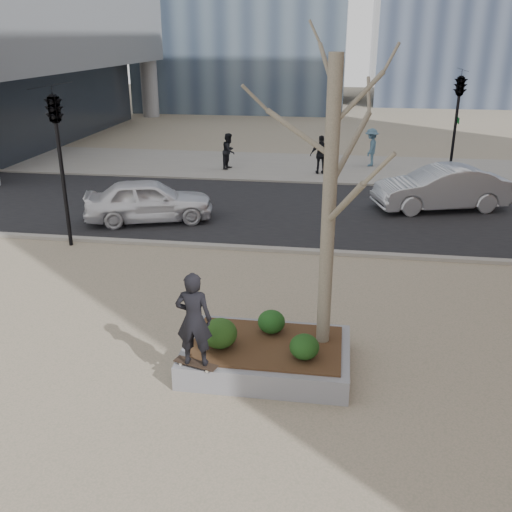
# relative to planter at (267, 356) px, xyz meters

# --- Properties ---
(ground) EXTENTS (120.00, 120.00, 0.00)m
(ground) POSITION_rel_planter_xyz_m (-1.00, 0.00, -0.23)
(ground) COLOR gray
(ground) RESTS_ON ground
(street) EXTENTS (60.00, 8.00, 0.02)m
(street) POSITION_rel_planter_xyz_m (-1.00, 10.00, -0.21)
(street) COLOR black
(street) RESTS_ON ground
(far_sidewalk) EXTENTS (60.00, 6.00, 0.02)m
(far_sidewalk) POSITION_rel_planter_xyz_m (-1.00, 17.00, -0.21)
(far_sidewalk) COLOR gray
(far_sidewalk) RESTS_ON ground
(planter) EXTENTS (3.00, 2.00, 0.45)m
(planter) POSITION_rel_planter_xyz_m (0.00, 0.00, 0.00)
(planter) COLOR gray
(planter) RESTS_ON ground
(planter_mulch) EXTENTS (2.70, 1.70, 0.04)m
(planter_mulch) POSITION_rel_planter_xyz_m (0.00, 0.00, 0.25)
(planter_mulch) COLOR #382314
(planter_mulch) RESTS_ON planter
(sycamore_tree) EXTENTS (2.80, 2.80, 6.60)m
(sycamore_tree) POSITION_rel_planter_xyz_m (1.00, 0.30, 3.56)
(sycamore_tree) COLOR gray
(sycamore_tree) RESTS_ON planter_mulch
(shrub_left) EXTENTS (0.63, 0.63, 0.53)m
(shrub_left) POSITION_rel_planter_xyz_m (-0.82, -0.22, 0.53)
(shrub_left) COLOR #1B3E13
(shrub_left) RESTS_ON planter_mulch
(shrub_middle) EXTENTS (0.51, 0.51, 0.44)m
(shrub_middle) POSITION_rel_planter_xyz_m (0.03, 0.44, 0.48)
(shrub_middle) COLOR #133D14
(shrub_middle) RESTS_ON planter_mulch
(shrub_right) EXTENTS (0.52, 0.52, 0.44)m
(shrub_right) POSITION_rel_planter_xyz_m (0.71, -0.38, 0.48)
(shrub_right) COLOR #183210
(shrub_right) RESTS_ON planter_mulch
(skateboard) EXTENTS (0.80, 0.41, 0.08)m
(skateboard) POSITION_rel_planter_xyz_m (-1.10, -0.88, 0.26)
(skateboard) COLOR black
(skateboard) RESTS_ON planter
(skateboarder) EXTENTS (0.62, 0.41, 1.66)m
(skateboarder) POSITION_rel_planter_xyz_m (-1.10, -0.88, 1.13)
(skateboarder) COLOR black
(skateboarder) RESTS_ON skateboard
(police_car) EXTENTS (4.39, 2.82, 1.39)m
(police_car) POSITION_rel_planter_xyz_m (-4.94, 8.12, 0.49)
(police_car) COLOR white
(police_car) RESTS_ON street
(car_silver) EXTENTS (4.80, 2.79, 1.49)m
(car_silver) POSITION_rel_planter_xyz_m (4.60, 10.94, 0.54)
(car_silver) COLOR #AEB0B7
(car_silver) RESTS_ON street
(pedestrian_a) EXTENTS (0.73, 0.87, 1.60)m
(pedestrian_a) POSITION_rel_planter_xyz_m (-3.87, 16.10, 0.60)
(pedestrian_a) COLOR black
(pedestrian_a) RESTS_ON far_sidewalk
(pedestrian_b) EXTENTS (0.82, 1.20, 1.71)m
(pedestrian_b) POSITION_rel_planter_xyz_m (2.46, 17.67, 0.65)
(pedestrian_b) COLOR #46677E
(pedestrian_b) RESTS_ON far_sidewalk
(pedestrian_c) EXTENTS (1.04, 0.60, 1.66)m
(pedestrian_c) POSITION_rel_planter_xyz_m (0.28, 15.72, 0.63)
(pedestrian_c) COLOR black
(pedestrian_c) RESTS_ON far_sidewalk
(traffic_light_near) EXTENTS (0.60, 2.48, 4.50)m
(traffic_light_near) POSITION_rel_planter_xyz_m (-6.50, 5.60, 2.02)
(traffic_light_near) COLOR black
(traffic_light_near) RESTS_ON ground
(traffic_light_far) EXTENTS (0.60, 2.48, 4.50)m
(traffic_light_far) POSITION_rel_planter_xyz_m (5.50, 14.60, 2.02)
(traffic_light_far) COLOR black
(traffic_light_far) RESTS_ON ground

